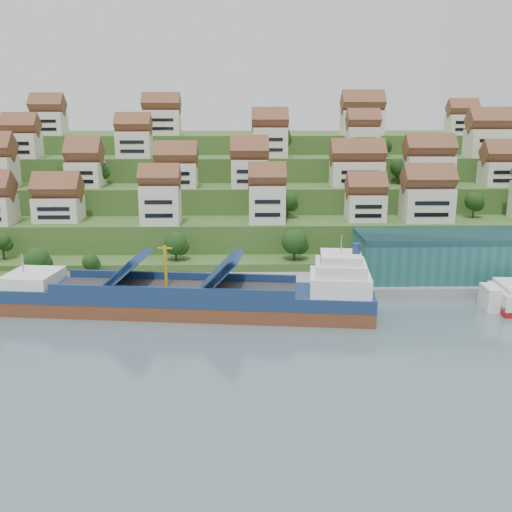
{
  "coord_description": "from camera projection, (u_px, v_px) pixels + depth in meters",
  "views": [
    {
      "loc": [
        -3.53,
        -104.96,
        37.37
      ],
      "look_at": [
        -0.83,
        14.0,
        8.0
      ],
      "focal_mm": 40.0,
      "sensor_mm": 36.0,
      "label": 1
    }
  ],
  "objects": [
    {
      "name": "hillside",
      "position": [
        253.0,
        191.0,
        208.87
      ],
      "size": [
        260.0,
        128.0,
        31.0
      ],
      "color": "#2D4C1E",
      "rests_on": "ground"
    },
    {
      "name": "cargo_ship",
      "position": [
        196.0,
        298.0,
        110.04
      ],
      "size": [
        72.72,
        19.29,
        15.87
      ],
      "rotation": [
        0.0,
        0.0,
        -0.11
      ],
      "color": "brown",
      "rests_on": "ground"
    },
    {
      "name": "hillside_trees",
      "position": [
        208.0,
        194.0,
        150.25
      ],
      "size": [
        135.96,
        60.85,
        32.12
      ],
      "color": "#1C4015",
      "rests_on": "ground"
    },
    {
      "name": "warehouse",
      "position": [
        493.0,
        255.0,
        126.83
      ],
      "size": [
        60.0,
        15.0,
        10.0
      ],
      "primitive_type": "cube",
      "color": "#205858",
      "rests_on": "quay"
    },
    {
      "name": "hillside_village",
      "position": [
        270.0,
        165.0,
        162.59
      ],
      "size": [
        158.99,
        63.38,
        28.13
      ],
      "color": "silver",
      "rests_on": "ground"
    },
    {
      "name": "flagpole",
      "position": [
        347.0,
        265.0,
        119.37
      ],
      "size": [
        1.28,
        0.16,
        8.0
      ],
      "color": "gray",
      "rests_on": "quay"
    },
    {
      "name": "quay",
      "position": [
        350.0,
        285.0,
        125.65
      ],
      "size": [
        180.0,
        14.0,
        2.2
      ],
      "primitive_type": "cube",
      "color": "gray",
      "rests_on": "ground"
    },
    {
      "name": "ground",
      "position": [
        262.0,
        313.0,
        110.91
      ],
      "size": [
        300.0,
        300.0,
        0.0
      ],
      "primitive_type": "plane",
      "color": "slate",
      "rests_on": "ground"
    }
  ]
}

